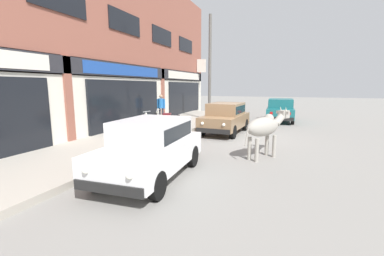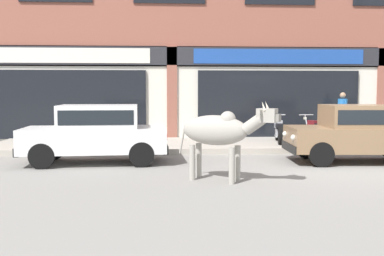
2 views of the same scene
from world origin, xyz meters
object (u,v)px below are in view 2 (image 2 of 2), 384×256
motorcycle_1 (316,131)px  pedestrian (342,110)px  car_1 (97,131)px  cow (219,131)px  motorcycle_0 (279,130)px  car_0 (360,130)px

motorcycle_1 → pedestrian: pedestrian is taller
car_1 → motorcycle_1: size_ratio=2.06×
cow → pedestrian: 8.13m
motorcycle_0 → pedestrian: size_ratio=1.13×
car_1 → motorcycle_0: car_1 is taller
car_0 → motorcycle_1: car_0 is taller
cow → motorcycle_0: cow is taller
car_0 → motorcycle_1: 2.97m
cow → motorcycle_0: (2.56, 5.29, -0.45)m
car_1 → pedestrian: 8.76m
car_0 → motorcycle_0: car_0 is taller
cow → car_1: bearing=138.4°
car_1 → motorcycle_0: bearing=27.8°
car_1 → motorcycle_1: (6.52, 2.69, -0.26)m
motorcycle_0 → pedestrian: 2.79m
motorcycle_0 → motorcycle_1: bearing=-5.9°
car_1 → pedestrian: size_ratio=2.30×
car_0 → cow: bearing=-150.2°
cow → car_0: bearing=29.8°
cow → car_0: size_ratio=0.52×
car_1 → motorcycle_1: 7.05m
cow → motorcycle_0: size_ratio=1.06×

